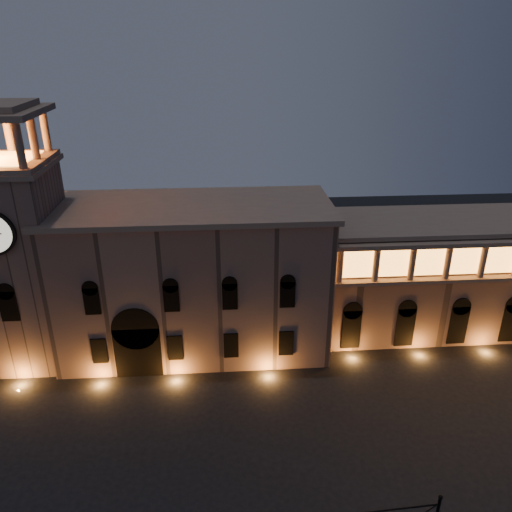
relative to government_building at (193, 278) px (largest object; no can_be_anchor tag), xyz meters
name	(u,v)px	position (x,y,z in m)	size (l,w,h in m)	color
ground	(213,493)	(2.08, -21.93, -8.77)	(160.00, 160.00, 0.00)	black
government_building	(193,278)	(0.00, 0.00, 0.00)	(30.80, 12.80, 17.60)	#7B5D50
clock_tower	(18,257)	(-18.42, -0.95, 3.73)	(9.80, 9.80, 32.40)	#7B5D50
colonnade_wing	(471,273)	(34.08, 1.99, -1.44)	(40.60, 11.50, 14.50)	brown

